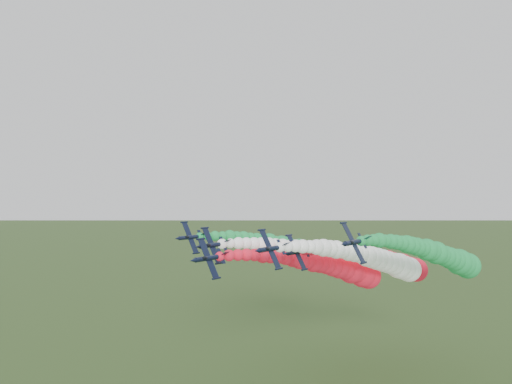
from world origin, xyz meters
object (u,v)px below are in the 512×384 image
jet_outer_left (300,250)px  jet_trail (391,262)px  jet_lead (338,268)px  jet_inner_left (329,257)px  jet_inner_right (381,261)px  jet_outer_right (445,257)px

jet_outer_left → jet_trail: bearing=15.8°
jet_trail → jet_lead: bearing=-106.7°
jet_lead → jet_outer_left: 24.72m
jet_lead → jet_outer_left: bearing=146.0°
jet_inner_left → jet_trail: (12.71, 14.99, -2.11)m
jet_outer_left → jet_trail: (26.77, 7.58, -2.65)m
jet_inner_left → jet_inner_right: jet_inner_right is taller
jet_outer_left → jet_outer_right: size_ratio=0.99×
jet_lead → jet_inner_right: 11.70m
jet_inner_right → jet_outer_right: (14.67, 7.06, 1.48)m
jet_lead → jet_inner_left: 9.16m
jet_inner_left → jet_inner_right: 15.49m
jet_trail → jet_outer_left: bearing=-164.2°
jet_lead → jet_inner_right: size_ratio=1.00×
jet_trail → jet_outer_right: bearing=-22.6°
jet_inner_right → jet_trail: bearing=101.0°
jet_inner_left → jet_outer_right: bearing=14.4°
jet_inner_left → jet_trail: 19.77m
jet_inner_right → jet_outer_left: (-29.55, 6.75, 0.51)m
jet_outer_left → jet_inner_right: bearing=-12.9°
jet_inner_left → jet_outer_right: size_ratio=1.00×
jet_trail → jet_inner_right: bearing=-79.0°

